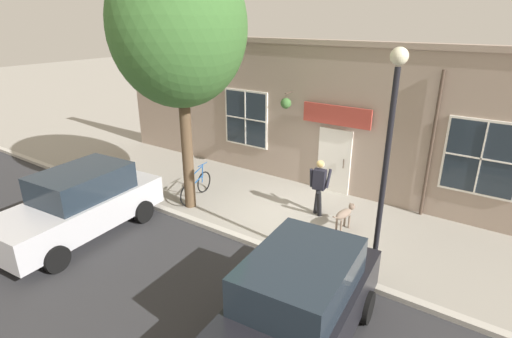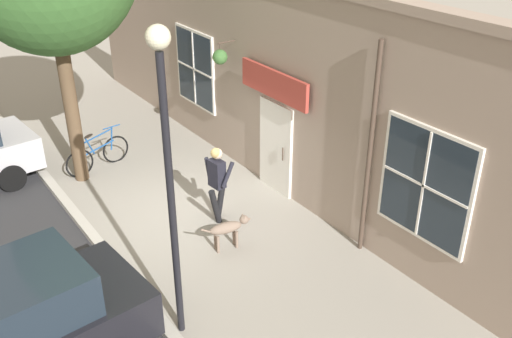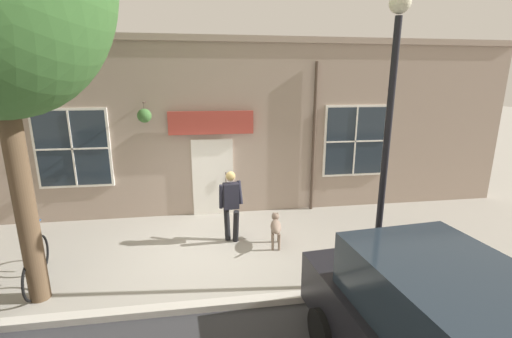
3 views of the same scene
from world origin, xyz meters
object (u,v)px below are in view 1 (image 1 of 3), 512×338
pedestrian_walking (319,182)px  parked_car_nearest_curb (80,204)px  street_tree_by_curb (182,30)px  parked_car_mid_block (296,307)px  leaning_bicycle (196,187)px  street_lamp (389,141)px  dog_on_leash (345,214)px

pedestrian_walking → parked_car_nearest_curb: bearing=-45.2°
street_tree_by_curb → parked_car_mid_block: 7.39m
street_tree_by_curb → leaning_bicycle: size_ratio=4.19×
parked_car_mid_block → street_lamp: 3.46m
parked_car_mid_block → street_lamp: (-2.55, 0.46, 2.30)m
parked_car_nearest_curb → street_lamp: bearing=108.4°
street_tree_by_curb → street_lamp: size_ratio=1.47×
pedestrian_walking → parked_car_mid_block: parked_car_mid_block is taller
parked_car_nearest_curb → parked_car_mid_block: 6.46m
street_tree_by_curb → parked_car_mid_block: (3.09, 5.28, -4.15)m
parked_car_mid_block → parked_car_nearest_curb: bearing=-92.1°
street_tree_by_curb → leaning_bicycle: 4.68m
leaning_bicycle → pedestrian_walking: bearing=107.5°
street_tree_by_curb → street_lamp: 6.06m
street_lamp → parked_car_mid_block: bearing=-10.3°
parked_car_mid_block → street_tree_by_curb: bearing=-120.3°
dog_on_leash → street_tree_by_curb: street_tree_by_curb is taller
parked_car_nearest_curb → street_lamp: street_lamp is taller
pedestrian_walking → leaning_bicycle: 3.88m
pedestrian_walking → dog_on_leash: bearing=69.3°
pedestrian_walking → parked_car_nearest_curb: 6.39m
pedestrian_walking → street_lamp: (2.19, 2.39, 2.18)m
street_lamp → dog_on_leash: bearing=-142.1°
dog_on_leash → parked_car_mid_block: size_ratio=0.24×
pedestrian_walking → dog_on_leash: (0.36, 0.96, -0.54)m
parked_car_nearest_curb → street_lamp: (-2.31, 6.92, 2.30)m
street_tree_by_curb → parked_car_nearest_curb: bearing=-22.4°
leaning_bicycle → parked_car_mid_block: size_ratio=0.39×
pedestrian_walking → street_lamp: size_ratio=0.34×
leaning_bicycle → dog_on_leash: bearing=99.7°
leaning_bicycle → parked_car_mid_block: (3.58, 5.58, 0.50)m
parked_car_nearest_curb → parked_car_mid_block: bearing=87.9°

